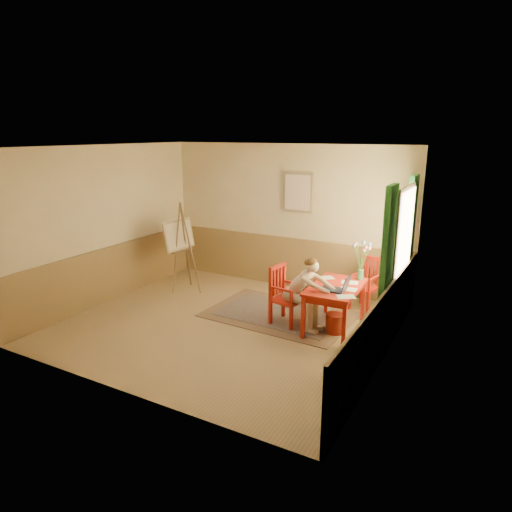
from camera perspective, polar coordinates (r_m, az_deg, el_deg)
The scene contains 14 objects.
room at distance 6.98m, azimuth -3.97°, elevation 1.98°, with size 5.04×4.54×2.84m.
wainscot at distance 7.89m, azimuth -0.74°, elevation -3.21°, with size 5.00×4.50×1.00m.
window at distance 7.13m, azimuth 17.70°, elevation 1.11°, with size 0.12×2.01×2.20m.
wall_portrait at distance 8.70m, azimuth 5.27°, elevation 7.95°, with size 0.60×0.05×0.76m.
rug at distance 7.80m, azimuth 2.97°, elevation -7.30°, with size 2.47×1.70×0.02m.
table at distance 7.13m, azimuth 9.94°, elevation -4.38°, with size 0.76×1.22×0.72m.
chair_left at distance 7.30m, azimuth 3.65°, elevation -4.93°, with size 0.50×0.49×0.97m.
chair_back at distance 8.14m, azimuth 13.75°, elevation -3.36°, with size 0.50×0.52×0.92m.
figure at distance 7.09m, azimuth 5.93°, elevation -4.23°, with size 0.89×0.44×1.17m.
laptop at distance 6.87m, azimuth 10.16°, elevation -3.93°, with size 0.43×0.26×0.25m.
papers at distance 7.09m, azimuth 10.75°, elevation -3.74°, with size 0.88×1.00×0.00m.
vase at distance 7.40m, azimuth 13.10°, elevation -0.76°, with size 0.28×0.31×0.63m.
wastebasket at distance 7.17m, azimuth 9.90°, elevation -8.35°, with size 0.29×0.29×0.31m, color #AD2D1C.
easel at distance 8.84m, azimuth -9.49°, elevation 2.17°, with size 0.59×0.77×1.73m.
Camera 1 is at (3.67, -5.72, 3.01)m, focal length 31.85 mm.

